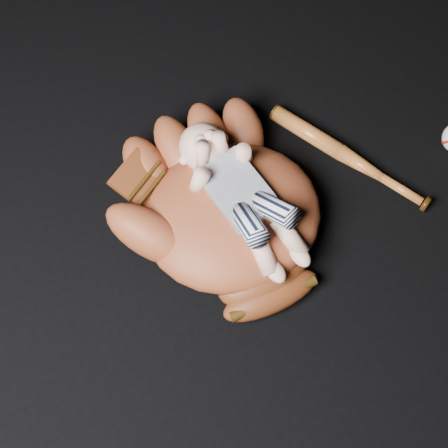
{
  "coord_description": "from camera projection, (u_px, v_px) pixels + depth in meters",
  "views": [
    {
      "loc": [
        -0.39,
        -0.54,
        1.26
      ],
      "look_at": [
        -0.12,
        -0.01,
        0.08
      ],
      "focal_mm": 55.0,
      "sensor_mm": 36.0,
      "label": 1
    }
  ],
  "objects": [
    {
      "name": "newborn_baby",
      "position": [
        246.0,
        199.0,
        1.29
      ],
      "size": [
        0.21,
        0.37,
        0.14
      ],
      "primitive_type": null,
      "rotation": [
        0.0,
        0.0,
        0.13
      ],
      "color": "#E8AC96",
      "rests_on": "baseball_glove"
    },
    {
      "name": "baseball_glove",
      "position": [
        232.0,
        211.0,
        1.34
      ],
      "size": [
        0.45,
        0.51,
        0.16
      ],
      "primitive_type": null,
      "rotation": [
        0.0,
        0.0,
        -0.02
      ],
      "color": "maroon",
      "rests_on": "ground"
    },
    {
      "name": "baseball_bat",
      "position": [
        349.0,
        158.0,
        1.47
      ],
      "size": [
        0.2,
        0.37,
        0.04
      ],
      "primitive_type": null,
      "rotation": [
        0.0,
        0.0,
        0.45
      ],
      "color": "#AC5721",
      "rests_on": "ground"
    }
  ]
}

